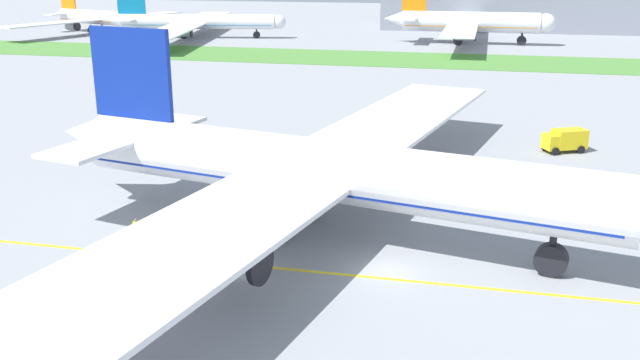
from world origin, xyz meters
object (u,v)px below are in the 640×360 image
ground_crew_wingwalker_port (136,226)px  service_truck_fuel_bowser (565,140)px  parked_airliner_far_left (100,18)px  parked_airliner_far_centre (194,22)px  parked_airliner_far_right (468,22)px  airliner_foreground (320,171)px

ground_crew_wingwalker_port → service_truck_fuel_bowser: (35.43, 34.57, 0.44)m
parked_airliner_far_left → parked_airliner_far_centre: bearing=-10.5°
parked_airliner_far_left → parked_airliner_far_right: size_ratio=0.94×
airliner_foreground → ground_crew_wingwalker_port: airliner_foreground is taller
ground_crew_wingwalker_port → parked_airliner_far_right: parked_airliner_far_right is taller
parked_airliner_far_right → parked_airliner_far_centre: bearing=-178.1°
airliner_foreground → service_truck_fuel_bowser: (21.49, 30.60, -3.86)m
ground_crew_wingwalker_port → parked_airliner_far_right: 140.06m
ground_crew_wingwalker_port → service_truck_fuel_bowser: service_truck_fuel_bowser is taller
service_truck_fuel_bowser → parked_airliner_far_left: parked_airliner_far_left is taller
airliner_foreground → parked_airliner_far_right: bearing=86.8°
ground_crew_wingwalker_port → service_truck_fuel_bowser: 49.51m
ground_crew_wingwalker_port → parked_airliner_far_centre: (-51.34, 135.85, 3.32)m
ground_crew_wingwalker_port → parked_airliner_far_centre: parked_airliner_far_centre is taller
service_truck_fuel_bowser → parked_airliner_far_centre: 133.40m
airliner_foreground → parked_airliner_far_left: (-96.53, 137.66, -0.91)m
airliner_foreground → parked_airliner_far_centre: airliner_foreground is taller
parked_airliner_far_left → service_truck_fuel_bowser: bearing=-42.2°
parked_airliner_far_centre → ground_crew_wingwalker_port: bearing=-69.3°
service_truck_fuel_bowser → parked_airliner_far_left: size_ratio=0.08×
service_truck_fuel_bowser → parked_airliner_far_left: 159.37m
airliner_foreground → parked_airliner_far_right: parked_airliner_far_right is taller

